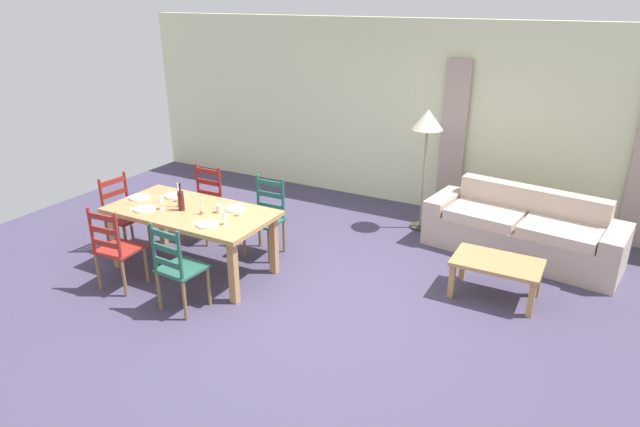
{
  "coord_description": "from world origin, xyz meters",
  "views": [
    {
      "loc": [
        2.53,
        -4.37,
        3.01
      ],
      "look_at": [
        -0.15,
        0.57,
        0.75
      ],
      "focal_mm": 30.76,
      "sensor_mm": 36.0,
      "label": 1
    }
  ],
  "objects": [
    {
      "name": "ground_plane",
      "position": [
        0.0,
        0.0,
        -0.01
      ],
      "size": [
        9.6,
        9.6,
        0.02
      ],
      "primitive_type": "cube",
      "color": "#433C57"
    },
    {
      "name": "wall_far",
      "position": [
        0.0,
        3.3,
        1.35
      ],
      "size": [
        9.6,
        0.16,
        2.7
      ],
      "primitive_type": "cube",
      "color": "beige",
      "rests_on": "ground_plane"
    },
    {
      "name": "curtain_panel_left",
      "position": [
        0.58,
        3.16,
        1.1
      ],
      "size": [
        0.35,
        0.08,
        2.2
      ],
      "primitive_type": "cube",
      "color": "#B39C8E",
      "rests_on": "ground_plane"
    },
    {
      "name": "dining_table",
      "position": [
        -1.48,
        -0.03,
        0.66
      ],
      "size": [
        1.9,
        0.96,
        0.75
      ],
      "color": "tan",
      "rests_on": "ground_plane"
    },
    {
      "name": "dining_chair_near_left",
      "position": [
        -1.92,
        -0.76,
        0.48
      ],
      "size": [
        0.45,
        0.43,
        0.96
      ],
      "color": "maroon",
      "rests_on": "ground_plane"
    },
    {
      "name": "dining_chair_near_right",
      "position": [
        -1.03,
        -0.78,
        0.48
      ],
      "size": [
        0.45,
        0.43,
        0.96
      ],
      "color": "#245747",
      "rests_on": "ground_plane"
    },
    {
      "name": "dining_chair_far_left",
      "position": [
        -1.96,
        0.75,
        0.48
      ],
      "size": [
        0.43,
        0.41,
        0.96
      ],
      "color": "maroon",
      "rests_on": "ground_plane"
    },
    {
      "name": "dining_chair_far_right",
      "position": [
        -1.0,
        0.74,
        0.48
      ],
      "size": [
        0.43,
        0.41,
        0.96
      ],
      "color": "#245C51",
      "rests_on": "ground_plane"
    },
    {
      "name": "dining_chair_head_west",
      "position": [
        -2.6,
        -0.02,
        0.48
      ],
      "size": [
        0.43,
        0.45,
        0.96
      ],
      "color": "maroon",
      "rests_on": "ground_plane"
    },
    {
      "name": "dinner_plate_near_left",
      "position": [
        -1.93,
        -0.28,
        0.76
      ],
      "size": [
        0.24,
        0.24,
        0.02
      ],
      "primitive_type": "cylinder",
      "color": "white",
      "rests_on": "dining_table"
    },
    {
      "name": "fork_near_left",
      "position": [
        -2.08,
        -0.28,
        0.75
      ],
      "size": [
        0.03,
        0.17,
        0.01
      ],
      "primitive_type": "cube",
      "rotation": [
        0.0,
        0.0,
        -0.09
      ],
      "color": "silver",
      "rests_on": "dining_table"
    },
    {
      "name": "dinner_plate_near_right",
      "position": [
        -1.03,
        -0.28,
        0.76
      ],
      "size": [
        0.24,
        0.24,
        0.02
      ],
      "primitive_type": "cylinder",
      "color": "white",
      "rests_on": "dining_table"
    },
    {
      "name": "fork_near_right",
      "position": [
        -1.18,
        -0.28,
        0.75
      ],
      "size": [
        0.02,
        0.17,
        0.01
      ],
      "primitive_type": "cube",
      "rotation": [
        0.0,
        0.0,
        -0.03
      ],
      "color": "silver",
      "rests_on": "dining_table"
    },
    {
      "name": "dinner_plate_far_left",
      "position": [
        -1.93,
        0.22,
        0.76
      ],
      "size": [
        0.24,
        0.24,
        0.02
      ],
      "primitive_type": "cylinder",
      "color": "white",
      "rests_on": "dining_table"
    },
    {
      "name": "fork_far_left",
      "position": [
        -2.08,
        0.22,
        0.75
      ],
      "size": [
        0.02,
        0.17,
        0.01
      ],
      "primitive_type": "cube",
      "rotation": [
        0.0,
        0.0,
        0.05
      ],
      "color": "silver",
      "rests_on": "dining_table"
    },
    {
      "name": "dinner_plate_far_right",
      "position": [
        -1.03,
        0.22,
        0.76
      ],
      "size": [
        0.24,
        0.24,
        0.02
      ],
      "primitive_type": "cylinder",
      "color": "white",
      "rests_on": "dining_table"
    },
    {
      "name": "fork_far_right",
      "position": [
        -1.18,
        0.22,
        0.75
      ],
      "size": [
        0.02,
        0.17,
        0.01
      ],
      "primitive_type": "cube",
      "rotation": [
        0.0,
        0.0,
        0.02
      ],
      "color": "silver",
      "rests_on": "dining_table"
    },
    {
      "name": "dinner_plate_head_west",
      "position": [
        -2.26,
        -0.03,
        0.76
      ],
      "size": [
        0.24,
        0.24,
        0.02
      ],
      "primitive_type": "cylinder",
      "color": "white",
      "rests_on": "dining_table"
    },
    {
      "name": "fork_head_west",
      "position": [
        -2.41,
        -0.03,
        0.75
      ],
      "size": [
        0.02,
        0.17,
        0.01
      ],
      "primitive_type": "cube",
      "rotation": [
        0.0,
        0.0,
        -0.01
      ],
      "color": "silver",
      "rests_on": "dining_table"
    },
    {
      "name": "wine_bottle",
      "position": [
        -1.56,
        -0.08,
        0.87
      ],
      "size": [
        0.07,
        0.07,
        0.32
      ],
      "color": "#471919",
      "rests_on": "dining_table"
    },
    {
      "name": "wine_glass_near_left",
      "position": [
        -1.78,
        -0.16,
        0.86
      ],
      "size": [
        0.06,
        0.06,
        0.16
      ],
      "color": "white",
      "rests_on": "dining_table"
    },
    {
      "name": "wine_glass_near_right",
      "position": [
        -0.88,
        -0.18,
        0.86
      ],
      "size": [
        0.06,
        0.06,
        0.16
      ],
      "color": "white",
      "rests_on": "dining_table"
    },
    {
      "name": "wine_glass_far_left",
      "position": [
        -1.78,
        0.12,
        0.86
      ],
      "size": [
        0.06,
        0.06,
        0.16
      ],
      "color": "white",
      "rests_on": "dining_table"
    },
    {
      "name": "wine_glass_far_right",
      "position": [
        -0.89,
        0.1,
        0.86
      ],
      "size": [
        0.06,
        0.06,
        0.16
      ],
      "color": "white",
      "rests_on": "dining_table"
    },
    {
      "name": "coffee_cup_primary",
      "position": [
        -1.15,
        0.06,
        0.8
      ],
      "size": [
        0.07,
        0.07,
        0.09
      ],
      "primitive_type": "cylinder",
      "color": "beige",
      "rests_on": "dining_table"
    },
    {
      "name": "candle_tall",
      "position": [
        -1.66,
        -0.01,
        0.83
      ],
      "size": [
        0.05,
        0.05,
        0.28
      ],
      "color": "#998C66",
      "rests_on": "dining_table"
    },
    {
      "name": "candle_short",
      "position": [
        -1.28,
        -0.07,
        0.8
      ],
      "size": [
        0.05,
        0.05,
        0.18
      ],
      "color": "#998C66",
      "rests_on": "dining_table"
    },
    {
      "name": "couch",
      "position": [
        1.79,
        2.22,
        0.29
      ],
      "size": [
        2.37,
        1.11,
        0.8
      ],
      "color": "#BCA695",
      "rests_on": "ground_plane"
    },
    {
      "name": "coffee_table",
      "position": [
        1.72,
        1.01,
        0.36
      ],
      "size": [
        0.9,
        0.56,
        0.42
      ],
      "color": "tan",
      "rests_on": "ground_plane"
    },
    {
      "name": "standing_lamp",
      "position": [
        0.43,
        2.41,
        1.41
      ],
      "size": [
        0.4,
        0.4,
        1.64
      ],
      "color": "#332D28",
      "rests_on": "ground_plane"
    }
  ]
}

